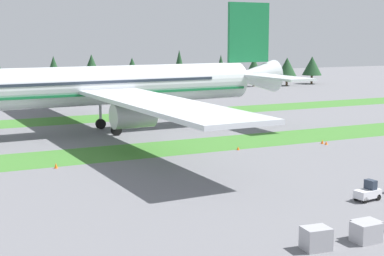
# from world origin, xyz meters

# --- Properties ---
(grass_strip_near) EXTENTS (320.00, 10.50, 0.01)m
(grass_strip_near) POSITION_xyz_m (0.00, 43.48, 0.00)
(grass_strip_near) COLOR #3D752D
(grass_strip_near) RESTS_ON ground
(grass_strip_far) EXTENTS (320.00, 10.50, 0.01)m
(grass_strip_far) POSITION_xyz_m (0.00, 76.48, 0.00)
(grass_strip_far) COLOR #3D752D
(grass_strip_far) RESTS_ON ground
(airliner) EXTENTS (69.83, 85.46, 21.43)m
(airliner) POSITION_xyz_m (-10.84, 60.09, 7.67)
(airliner) COLOR silver
(airliner) RESTS_ON ground
(baggage_tug) EXTENTS (2.75, 1.63, 1.97)m
(baggage_tug) POSITION_xyz_m (1.74, 11.07, 0.81)
(baggage_tug) COLOR silver
(baggage_tug) RESTS_ON ground
(uld_container_0) EXTENTS (2.16, 1.80, 1.69)m
(uld_container_0) POSITION_xyz_m (-10.80, 2.64, 0.85)
(uld_container_0) COLOR #A3A3A8
(uld_container_0) RESTS_ON ground
(uld_container_1) EXTENTS (2.02, 1.63, 1.54)m
(uld_container_1) POSITION_xyz_m (-6.33, 2.31, 0.77)
(uld_container_1) COLOR #A3A3A8
(uld_container_1) RESTS_ON ground
(uld_container_2) EXTENTS (2.01, 1.62, 1.50)m
(uld_container_2) POSITION_xyz_m (-5.91, 2.74, 0.75)
(uld_container_2) COLOR #A3A3A8
(uld_container_2) RESTS_ON ground
(taxiway_marker_0) EXTENTS (0.44, 0.44, 0.65)m
(taxiway_marker_0) POSITION_xyz_m (-22.30, 37.59, 0.33)
(taxiway_marker_0) COLOR orange
(taxiway_marker_0) RESTS_ON ground
(taxiway_marker_1) EXTENTS (0.44, 0.44, 0.50)m
(taxiway_marker_1) POSITION_xyz_m (2.89, 38.03, 0.25)
(taxiway_marker_1) COLOR orange
(taxiway_marker_1) RESTS_ON ground
(taxiway_marker_2) EXTENTS (0.44, 0.44, 0.61)m
(taxiway_marker_2) POSITION_xyz_m (16.31, 36.83, 0.31)
(taxiway_marker_2) COLOR orange
(taxiway_marker_2) RESTS_ON ground
(taxiway_marker_3) EXTENTS (0.44, 0.44, 0.53)m
(taxiway_marker_3) POSITION_xyz_m (16.41, 36.04, 0.26)
(taxiway_marker_3) COLOR orange
(taxiway_marker_3) RESTS_ON ground
(distant_tree_line) EXTENTS (165.04, 11.23, 11.41)m
(distant_tree_line) POSITION_xyz_m (-2.07, 122.46, 6.45)
(distant_tree_line) COLOR #4C3823
(distant_tree_line) RESTS_ON ground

